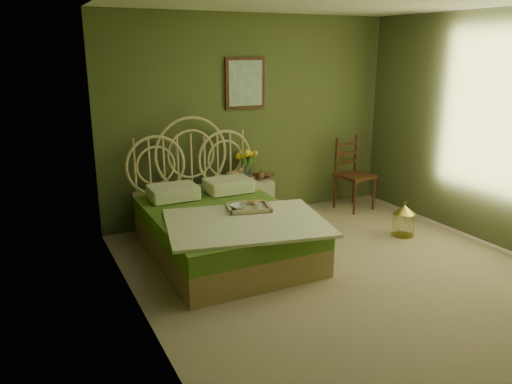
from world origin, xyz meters
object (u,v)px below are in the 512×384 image
birdcage (404,221)px  bed (223,227)px  nightstand (247,195)px  chair (352,169)px

birdcage → bed: bearing=167.8°
bed → nightstand: (0.70, 0.84, 0.05)m
bed → birdcage: bearing=-12.2°
birdcage → chair: bearing=84.1°
bed → birdcage: bed is taller
chair → nightstand: bearing=167.5°
bed → birdcage: (2.15, -0.46, -0.12)m
chair → bed: bearing=-170.9°
chair → birdcage: 1.28m
bed → chair: 2.41m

